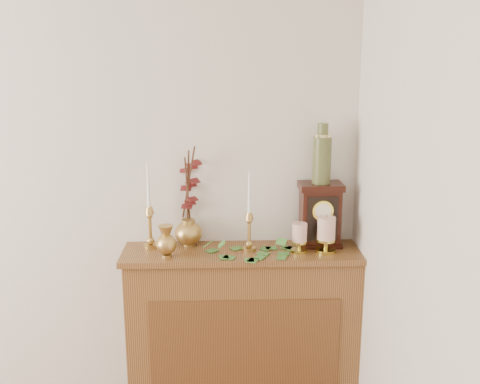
{
  "coord_description": "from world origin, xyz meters",
  "views": [
    {
      "loc": [
        1.29,
        -0.63,
        1.92
      ],
      "look_at": [
        1.38,
        2.05,
        1.25
      ],
      "focal_mm": 42.0,
      "sensor_mm": 36.0,
      "label": 1
    }
  ],
  "objects_px": {
    "candlestick_left": "(150,220)",
    "ceramic_vase": "(322,157)",
    "bud_vase": "(166,242)",
    "ginger_jar": "(190,199)",
    "mantel_clock": "(320,215)",
    "candlestick_center": "(249,225)"
  },
  "relations": [
    {
      "from": "bud_vase",
      "to": "ceramic_vase",
      "type": "bearing_deg",
      "value": 12.06
    },
    {
      "from": "candlestick_left",
      "to": "candlestick_center",
      "type": "distance_m",
      "value": 0.51
    },
    {
      "from": "candlestick_left",
      "to": "ceramic_vase",
      "type": "distance_m",
      "value": 0.94
    },
    {
      "from": "candlestick_center",
      "to": "ginger_jar",
      "type": "height_order",
      "value": "ginger_jar"
    },
    {
      "from": "ginger_jar",
      "to": "mantel_clock",
      "type": "distance_m",
      "value": 0.68
    },
    {
      "from": "ginger_jar",
      "to": "ceramic_vase",
      "type": "relative_size",
      "value": 1.74
    },
    {
      "from": "ceramic_vase",
      "to": "bud_vase",
      "type": "bearing_deg",
      "value": -167.94
    },
    {
      "from": "candlestick_left",
      "to": "mantel_clock",
      "type": "relative_size",
      "value": 1.35
    },
    {
      "from": "candlestick_center",
      "to": "mantel_clock",
      "type": "bearing_deg",
      "value": 11.27
    },
    {
      "from": "candlestick_left",
      "to": "candlestick_center",
      "type": "bearing_deg",
      "value": -6.96
    },
    {
      "from": "candlestick_left",
      "to": "ceramic_vase",
      "type": "xyz_separation_m",
      "value": [
        0.88,
        0.02,
        0.32
      ]
    },
    {
      "from": "candlestick_center",
      "to": "bud_vase",
      "type": "distance_m",
      "value": 0.43
    },
    {
      "from": "candlestick_left",
      "to": "bud_vase",
      "type": "xyz_separation_m",
      "value": [
        0.1,
        -0.15,
        -0.07
      ]
    },
    {
      "from": "ceramic_vase",
      "to": "mantel_clock",
      "type": "bearing_deg",
      "value": -88.69
    },
    {
      "from": "candlestick_left",
      "to": "bud_vase",
      "type": "distance_m",
      "value": 0.19
    },
    {
      "from": "bud_vase",
      "to": "ceramic_vase",
      "type": "height_order",
      "value": "ceramic_vase"
    },
    {
      "from": "candlestick_left",
      "to": "bud_vase",
      "type": "bearing_deg",
      "value": -57.57
    },
    {
      "from": "candlestick_center",
      "to": "candlestick_left",
      "type": "bearing_deg",
      "value": 173.04
    },
    {
      "from": "bud_vase",
      "to": "mantel_clock",
      "type": "bearing_deg",
      "value": 11.85
    },
    {
      "from": "bud_vase",
      "to": "ginger_jar",
      "type": "distance_m",
      "value": 0.29
    },
    {
      "from": "candlestick_left",
      "to": "ceramic_vase",
      "type": "relative_size",
      "value": 1.47
    },
    {
      "from": "candlestick_center",
      "to": "ginger_jar",
      "type": "distance_m",
      "value": 0.35
    }
  ]
}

